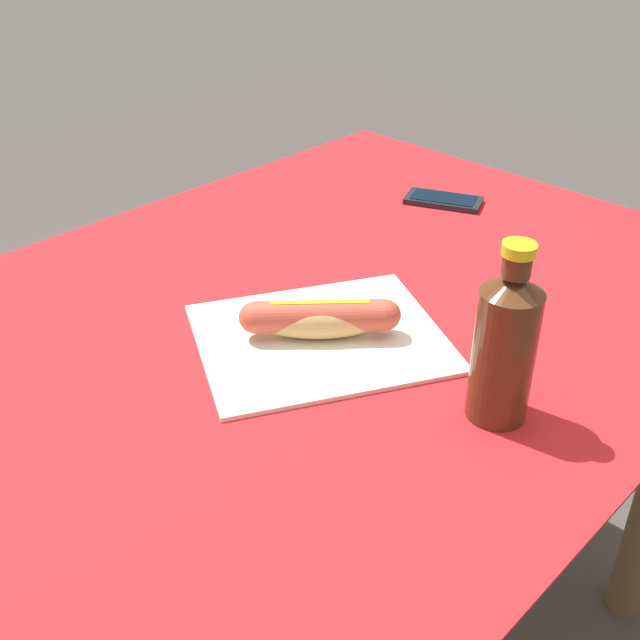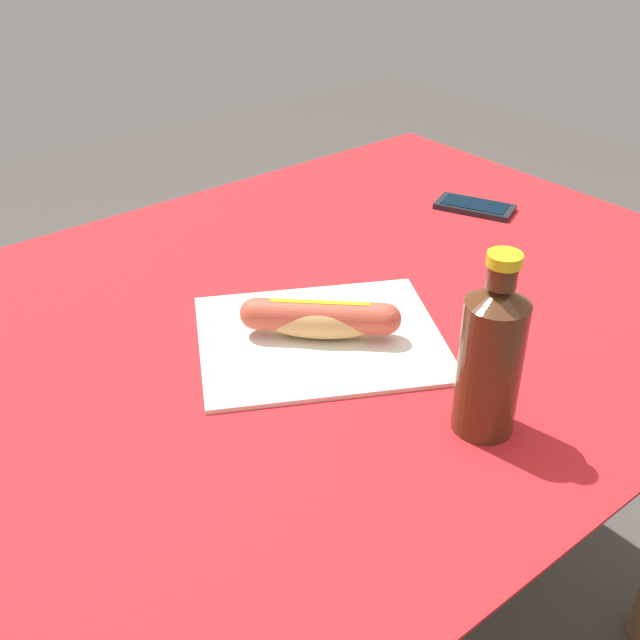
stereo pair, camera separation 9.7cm
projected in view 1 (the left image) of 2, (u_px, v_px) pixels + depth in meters
dining_table at (327, 379)px, 1.13m from camera, size 1.20×0.93×0.76m
paper_wrapper at (320, 338)px, 0.99m from camera, size 0.39×0.37×0.01m
hot_dog at (320, 318)px, 0.97m from camera, size 0.16×0.15×0.05m
cell_phone at (443, 200)px, 1.36m from camera, size 0.11×0.15×0.01m
soda_bottle at (505, 345)px, 0.81m from camera, size 0.07×0.07×0.21m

